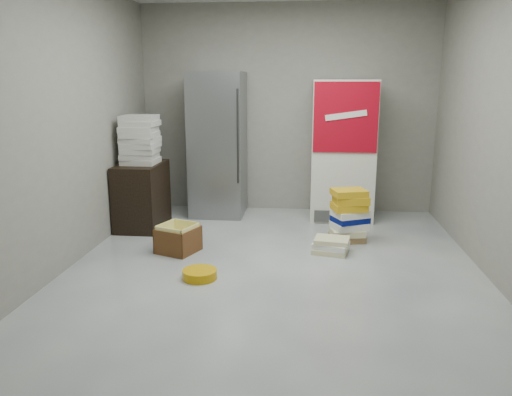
{
  "coord_description": "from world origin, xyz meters",
  "views": [
    {
      "loc": [
        0.32,
        -4.43,
        1.79
      ],
      "look_at": [
        -0.23,
        0.7,
        0.57
      ],
      "focal_mm": 35.0,
      "sensor_mm": 36.0,
      "label": 1
    }
  ],
  "objects_px": {
    "steel_fridge": "(218,145)",
    "phonebook_stack_main": "(349,216)",
    "coke_cooler": "(343,150)",
    "wood_shelf": "(142,196)",
    "cardboard_box": "(178,240)"
  },
  "relations": [
    {
      "from": "phonebook_stack_main",
      "to": "coke_cooler",
      "type": "bearing_deg",
      "value": 72.27
    },
    {
      "from": "cardboard_box",
      "to": "steel_fridge",
      "type": "bearing_deg",
      "value": 105.99
    },
    {
      "from": "coke_cooler",
      "to": "wood_shelf",
      "type": "xyz_separation_m",
      "value": [
        -2.48,
        -0.72,
        -0.5
      ]
    },
    {
      "from": "steel_fridge",
      "to": "wood_shelf",
      "type": "distance_m",
      "value": 1.23
    },
    {
      "from": "coke_cooler",
      "to": "steel_fridge",
      "type": "bearing_deg",
      "value": 179.82
    },
    {
      "from": "steel_fridge",
      "to": "phonebook_stack_main",
      "type": "distance_m",
      "value": 2.09
    },
    {
      "from": "coke_cooler",
      "to": "phonebook_stack_main",
      "type": "xyz_separation_m",
      "value": [
        0.03,
        -1.05,
        -0.6
      ]
    },
    {
      "from": "coke_cooler",
      "to": "wood_shelf",
      "type": "distance_m",
      "value": 2.63
    },
    {
      "from": "phonebook_stack_main",
      "to": "cardboard_box",
      "type": "relative_size",
      "value": 1.25
    },
    {
      "from": "coke_cooler",
      "to": "phonebook_stack_main",
      "type": "relative_size",
      "value": 2.96
    },
    {
      "from": "coke_cooler",
      "to": "phonebook_stack_main",
      "type": "distance_m",
      "value": 1.21
    },
    {
      "from": "phonebook_stack_main",
      "to": "cardboard_box",
      "type": "bearing_deg",
      "value": 177.14
    },
    {
      "from": "coke_cooler",
      "to": "phonebook_stack_main",
      "type": "height_order",
      "value": "coke_cooler"
    },
    {
      "from": "steel_fridge",
      "to": "wood_shelf",
      "type": "relative_size",
      "value": 2.37
    },
    {
      "from": "wood_shelf",
      "to": "phonebook_stack_main",
      "type": "xyz_separation_m",
      "value": [
        2.51,
        -0.33,
        -0.1
      ]
    }
  ]
}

